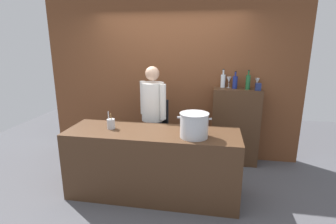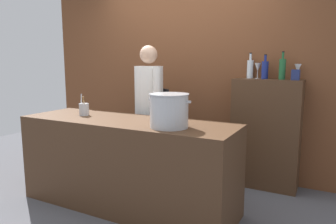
% 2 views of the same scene
% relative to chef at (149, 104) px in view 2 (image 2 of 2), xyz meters
% --- Properties ---
extents(ground_plane, '(8.00, 8.00, 0.00)m').
position_rel_chef_xyz_m(ground_plane, '(0.15, -0.69, -0.96)').
color(ground_plane, '#4C4C51').
extents(brick_back_panel, '(4.40, 0.10, 3.00)m').
position_rel_chef_xyz_m(brick_back_panel, '(0.15, 0.71, 0.54)').
color(brick_back_panel, brown).
rests_on(brick_back_panel, ground_plane).
extents(prep_counter, '(2.23, 0.70, 0.90)m').
position_rel_chef_xyz_m(prep_counter, '(0.15, -0.69, -0.51)').
color(prep_counter, '#472D1C').
rests_on(prep_counter, ground_plane).
extents(bar_cabinet, '(0.76, 0.32, 1.28)m').
position_rel_chef_xyz_m(bar_cabinet, '(1.28, 0.50, -0.33)').
color(bar_cabinet, '#472D1C').
rests_on(bar_cabinet, ground_plane).
extents(chef, '(0.46, 0.41, 1.66)m').
position_rel_chef_xyz_m(chef, '(0.00, 0.00, 0.00)').
color(chef, black).
rests_on(chef, ground_plane).
extents(stockpot_large, '(0.41, 0.35, 0.30)m').
position_rel_chef_xyz_m(stockpot_large, '(0.69, -0.80, 0.08)').
color(stockpot_large, '#B7BABF').
rests_on(stockpot_large, prep_counter).
extents(utensil_crock, '(0.10, 0.10, 0.23)m').
position_rel_chef_xyz_m(utensil_crock, '(-0.41, -0.68, 0.00)').
color(utensil_crock, '#B7BABF').
rests_on(utensil_crock, prep_counter).
extents(wine_bottle_cobalt, '(0.08, 0.08, 0.28)m').
position_rel_chef_xyz_m(wine_bottle_cobalt, '(1.23, 0.53, 0.42)').
color(wine_bottle_cobalt, navy).
rests_on(wine_bottle_cobalt, bar_cabinet).
extents(wine_bottle_green, '(0.07, 0.07, 0.31)m').
position_rel_chef_xyz_m(wine_bottle_green, '(1.43, 0.48, 0.43)').
color(wine_bottle_green, '#1E592D').
rests_on(wine_bottle_green, bar_cabinet).
extents(wine_bottle_clear, '(0.08, 0.08, 0.30)m').
position_rel_chef_xyz_m(wine_bottle_clear, '(1.04, 0.61, 0.42)').
color(wine_bottle_clear, silver).
rests_on(wine_bottle_clear, bar_cabinet).
extents(wine_glass_short, '(0.08, 0.08, 0.18)m').
position_rel_chef_xyz_m(wine_glass_short, '(1.14, 0.58, 0.44)').
color(wine_glass_short, silver).
rests_on(wine_glass_short, bar_cabinet).
extents(wine_glass_wide, '(0.08, 0.08, 0.17)m').
position_rel_chef_xyz_m(wine_glass_wide, '(1.58, 0.57, 0.43)').
color(wine_glass_wide, silver).
rests_on(wine_glass_wide, bar_cabinet).
extents(spice_tin_navy, '(0.08, 0.08, 0.11)m').
position_rel_chef_xyz_m(spice_tin_navy, '(1.57, 0.42, 0.37)').
color(spice_tin_navy, navy).
rests_on(spice_tin_navy, bar_cabinet).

